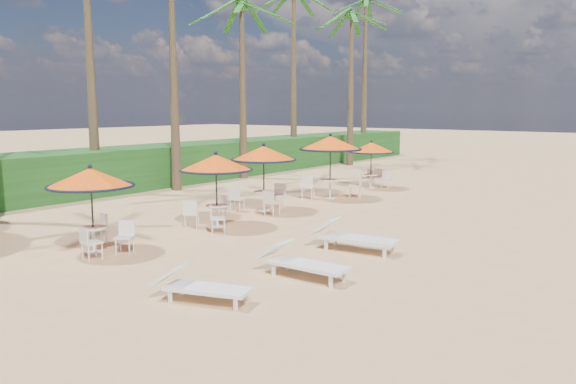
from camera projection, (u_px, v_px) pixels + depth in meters
name	position (u px, v px, depth m)	size (l,w,h in m)	color
ground	(244.00, 288.00, 11.10)	(160.00, 160.00, 0.00)	tan
scrub_hedge	(190.00, 162.00, 27.72)	(3.00, 40.00, 1.80)	#194716
station_0	(93.00, 188.00, 13.62)	(2.10, 2.10, 2.19)	black
station_1	(215.00, 172.00, 16.56)	(2.18, 2.18, 2.27)	black
station_2	(263.00, 162.00, 19.17)	(2.25, 2.25, 2.35)	black
station_3	(331.00, 149.00, 21.88)	(2.45, 2.45, 2.56)	black
station_4	(372.00, 153.00, 24.75)	(2.03, 2.04, 2.12)	black
lounger_near	(198.00, 285.00, 10.30)	(1.93, 1.15, 0.66)	white
lounger_mid	(300.00, 261.00, 11.82)	(2.04, 0.69, 0.72)	white
lounger_far	(351.00, 236.00, 14.02)	(2.27, 0.95, 0.79)	white
palm_4	(242.00, 17.00, 27.43)	(5.00, 5.00, 8.70)	brown
palm_5	(294.00, 6.00, 32.92)	(5.00, 5.00, 10.35)	brown
palm_6	(352.00, 25.00, 33.77)	(5.00, 5.00, 9.27)	brown
palm_7	(366.00, 12.00, 37.88)	(5.00, 5.00, 10.85)	brown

